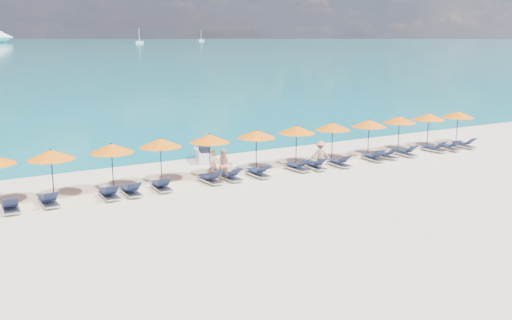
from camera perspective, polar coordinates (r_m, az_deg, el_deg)
ground at (r=25.41m, az=3.38°, el=-3.91°), size 1400.00×1400.00×0.00m
sailboat_near at (r=514.15m, az=-11.59°, el=11.52°), size 6.82×2.27×12.49m
sailboat_far at (r=677.72m, az=-5.50°, el=11.86°), size 6.50×2.17×11.91m
jetski at (r=33.06m, az=-5.25°, el=0.53°), size 1.52×2.54×0.85m
beachgoer_a at (r=28.55m, az=-4.24°, el=-0.51°), size 0.67×0.59×1.53m
beachgoer_b at (r=28.21m, az=-3.18°, el=-0.54°), size 0.92×0.77×1.64m
beachgoer_c at (r=31.14m, az=6.45°, el=0.54°), size 1.08×0.91×1.53m
umbrella_3 at (r=26.41m, az=-19.83°, el=0.50°), size 2.10×2.10×2.28m
umbrella_4 at (r=27.08m, az=-14.26°, el=1.14°), size 2.10×2.10×2.28m
umbrella_5 at (r=27.98m, az=-9.55°, el=1.71°), size 2.10×2.10×2.28m
umbrella_6 at (r=28.87m, az=-4.67°, el=2.17°), size 2.10×2.10×2.28m
umbrella_7 at (r=30.04m, az=0.02°, el=2.61°), size 2.10×2.10×2.28m
umbrella_8 at (r=31.52m, az=4.06°, el=3.04°), size 2.10×2.10×2.28m
umbrella_9 at (r=32.88m, az=7.67°, el=3.35°), size 2.10×2.10×2.28m
umbrella_10 at (r=34.36m, az=11.24°, el=3.61°), size 2.10×2.10×2.28m
umbrella_11 at (r=36.31m, az=14.16°, el=3.94°), size 2.10×2.10×2.28m
umbrella_12 at (r=38.14m, az=16.90°, el=4.17°), size 2.10×2.10×2.28m
umbrella_13 at (r=39.80m, az=19.55°, el=4.32°), size 2.10×2.10×2.28m
lounger_4 at (r=25.61m, az=-23.34°, el=-4.25°), size 0.68×1.72×0.66m
lounger_5 at (r=25.89m, az=-20.03°, el=-3.81°), size 0.67×1.72×0.66m
lounger_6 at (r=26.21m, az=-14.49°, el=-3.24°), size 0.64×1.71×0.66m
lounger_7 at (r=26.48m, az=-12.41°, el=-2.98°), size 0.64×1.71×0.66m
lounger_8 at (r=27.05m, az=-9.45°, el=-2.53°), size 0.68×1.72×0.66m
lounger_9 at (r=28.07m, az=-4.58°, el=-1.85°), size 0.75×1.74×0.66m
lounger_10 at (r=28.53m, az=-2.64°, el=-1.59°), size 0.73×1.74×0.66m
lounger_11 at (r=29.19m, az=0.20°, el=-1.25°), size 0.66×1.71×0.66m
lounger_12 at (r=30.57m, az=4.17°, el=-0.66°), size 0.77×1.75×0.66m
lounger_13 at (r=30.99m, az=5.94°, el=-0.51°), size 0.78×1.75×0.66m
lounger_14 at (r=31.80m, az=8.32°, el=-0.24°), size 0.67×1.72×0.66m
lounger_15 at (r=33.60m, az=11.63°, el=0.31°), size 0.79×1.75×0.66m
lounger_16 at (r=34.40m, az=12.85°, el=0.53°), size 0.72×1.73×0.66m
lounger_17 at (r=35.37m, az=14.71°, el=0.76°), size 0.71×1.73×0.66m
lounger_18 at (r=37.17m, az=17.37°, el=1.15°), size 0.76×1.74×0.66m
lounger_19 at (r=37.90m, az=18.73°, el=1.27°), size 0.74×1.74×0.66m
lounger_20 at (r=39.03m, az=20.09°, el=1.48°), size 0.67×1.72×0.66m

